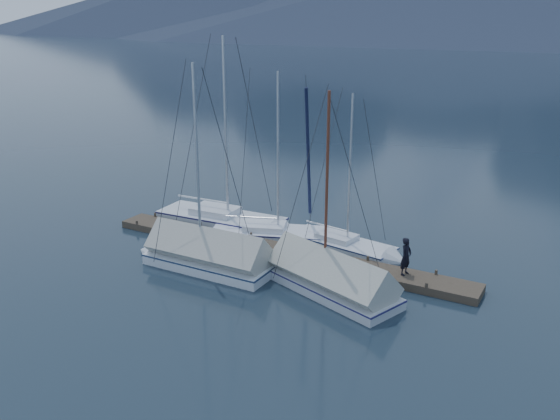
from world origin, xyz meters
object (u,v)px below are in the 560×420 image
object	(u,v)px
sailboat_covered_near	(322,278)
person	(406,256)
sailboat_covered_far	(199,256)
sailboat_open_left	(237,223)
sailboat_open_mid	(288,236)
sailboat_open_right	(355,249)

from	to	relation	value
sailboat_covered_near	person	distance (m)	3.58
sailboat_covered_far	person	xyz separation A→B (m)	(8.37, 2.87, 0.66)
sailboat_open_left	sailboat_open_mid	size ratio (longest dim) A/B	1.18
sailboat_open_left	sailboat_covered_far	bearing A→B (deg)	-75.23
sailboat_open_left	person	size ratio (longest dim) A/B	6.63
person	sailboat_open_mid	bearing A→B (deg)	85.96
person	sailboat_covered_far	bearing A→B (deg)	121.61
sailboat_open_mid	sailboat_covered_near	bearing A→B (deg)	-47.32
sailboat_covered_near	person	size ratio (longest dim) A/B	5.54
sailboat_covered_near	sailboat_covered_far	size ratio (longest dim) A/B	0.92
person	sailboat_covered_near	bearing A→B (deg)	141.76
sailboat_open_right	sailboat_covered_far	bearing A→B (deg)	-137.33
sailboat_open_mid	person	world-z (taller)	sailboat_open_mid
sailboat_open_right	sailboat_covered_near	bearing A→B (deg)	-85.70
sailboat_open_left	person	distance (m)	10.03
sailboat_open_right	sailboat_covered_far	size ratio (longest dim) A/B	0.83
sailboat_covered_far	person	world-z (taller)	sailboat_covered_far
sailboat_open_left	sailboat_covered_far	world-z (taller)	sailboat_open_left
sailboat_open_left	sailboat_open_right	bearing A→B (deg)	-1.79
person	sailboat_open_right	bearing A→B (deg)	68.90
sailboat_covered_far	sailboat_open_mid	bearing A→B (deg)	69.96
sailboat_open_left	sailboat_open_right	world-z (taller)	sailboat_open_left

